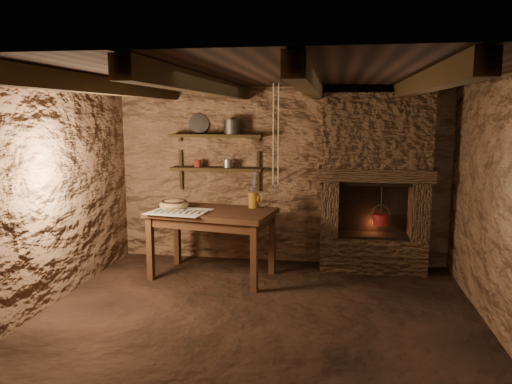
% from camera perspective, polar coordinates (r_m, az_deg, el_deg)
% --- Properties ---
extents(floor, '(4.50, 4.50, 0.00)m').
position_cam_1_polar(floor, '(5.23, 0.21, -14.05)').
color(floor, black).
rests_on(floor, ground).
extents(back_wall, '(4.50, 0.04, 2.40)m').
position_cam_1_polar(back_wall, '(6.85, 2.78, 1.87)').
color(back_wall, '#4D3324').
rests_on(back_wall, floor).
extents(front_wall, '(4.50, 0.04, 2.40)m').
position_cam_1_polar(front_wall, '(2.97, -5.74, -7.55)').
color(front_wall, '#4D3324').
rests_on(front_wall, floor).
extents(left_wall, '(0.04, 4.00, 2.40)m').
position_cam_1_polar(left_wall, '(5.68, -22.84, -0.29)').
color(left_wall, '#4D3324').
rests_on(left_wall, floor).
extents(right_wall, '(0.04, 4.00, 2.40)m').
position_cam_1_polar(right_wall, '(5.06, 26.28, -1.57)').
color(right_wall, '#4D3324').
rests_on(right_wall, floor).
extents(ceiling, '(4.50, 4.00, 0.04)m').
position_cam_1_polar(ceiling, '(4.83, 0.22, 13.20)').
color(ceiling, black).
rests_on(ceiling, back_wall).
extents(beam_far_left, '(0.14, 3.95, 0.16)m').
position_cam_1_polar(beam_far_left, '(5.26, -16.49, 11.50)').
color(beam_far_left, black).
rests_on(beam_far_left, ceiling).
extents(beam_mid_left, '(0.14, 3.95, 0.16)m').
position_cam_1_polar(beam_mid_left, '(4.92, -5.67, 12.02)').
color(beam_mid_left, black).
rests_on(beam_mid_left, ceiling).
extents(beam_mid_right, '(0.14, 3.95, 0.16)m').
position_cam_1_polar(beam_mid_right, '(4.77, 6.31, 12.11)').
color(beam_mid_right, black).
rests_on(beam_mid_right, ceiling).
extents(beam_far_right, '(0.14, 3.95, 0.16)m').
position_cam_1_polar(beam_far_right, '(4.82, 18.51, 11.68)').
color(beam_far_right, black).
rests_on(beam_far_right, ceiling).
extents(shelf_lower, '(1.25, 0.30, 0.04)m').
position_cam_1_polar(shelf_lower, '(6.82, -4.48, 2.67)').
color(shelf_lower, black).
rests_on(shelf_lower, back_wall).
extents(shelf_upper, '(1.25, 0.30, 0.04)m').
position_cam_1_polar(shelf_upper, '(6.79, -4.53, 6.45)').
color(shelf_upper, black).
rests_on(shelf_upper, back_wall).
extents(hearth, '(1.43, 0.51, 2.30)m').
position_cam_1_polar(hearth, '(6.60, 13.42, 1.59)').
color(hearth, '#3C2B1E').
rests_on(hearth, floor).
extents(work_table, '(1.62, 1.10, 0.86)m').
position_cam_1_polar(work_table, '(6.30, -5.02, -5.61)').
color(work_table, '#311C11').
rests_on(work_table, floor).
extents(linen_cloth, '(0.77, 0.66, 0.01)m').
position_cam_1_polar(linen_cloth, '(6.15, -8.73, -2.22)').
color(linen_cloth, beige).
rests_on(linen_cloth, work_table).
extents(pewter_cutlery_row, '(0.61, 0.31, 0.01)m').
position_cam_1_polar(pewter_cutlery_row, '(6.13, -8.79, -2.17)').
color(pewter_cutlery_row, gray).
rests_on(pewter_cutlery_row, linen_cloth).
extents(drinking_glasses, '(0.22, 0.07, 0.09)m').
position_cam_1_polar(drinking_glasses, '(6.26, -8.17, -1.56)').
color(drinking_glasses, silver).
rests_on(drinking_glasses, linen_cloth).
extents(stoneware_jug, '(0.15, 0.15, 0.45)m').
position_cam_1_polar(stoneware_jug, '(6.32, -0.27, -0.08)').
color(stoneware_jug, '#8B5D1B').
rests_on(stoneware_jug, work_table).
extents(wooden_bowl, '(0.41, 0.41, 0.13)m').
position_cam_1_polar(wooden_bowl, '(6.41, -9.32, -1.41)').
color(wooden_bowl, olive).
rests_on(wooden_bowl, work_table).
extents(iron_stockpot, '(0.29, 0.29, 0.18)m').
position_cam_1_polar(iron_stockpot, '(6.74, -2.72, 7.37)').
color(iron_stockpot, '#282624').
rests_on(iron_stockpot, shelf_upper).
extents(tin_pan, '(0.30, 0.21, 0.27)m').
position_cam_1_polar(tin_pan, '(6.95, -6.56, 7.78)').
color(tin_pan, '#969591').
rests_on(tin_pan, shelf_upper).
extents(small_kettle, '(0.18, 0.15, 0.17)m').
position_cam_1_polar(small_kettle, '(6.78, -3.26, 3.28)').
color(small_kettle, '#969591').
rests_on(small_kettle, shelf_lower).
extents(rusty_tin, '(0.12, 0.12, 0.10)m').
position_cam_1_polar(rusty_tin, '(6.89, -6.69, 3.27)').
color(rusty_tin, maroon).
rests_on(rusty_tin, shelf_lower).
extents(red_pot, '(0.24, 0.24, 0.54)m').
position_cam_1_polar(red_pot, '(6.64, 14.05, -2.98)').
color(red_pot, maroon).
rests_on(red_pot, hearth).
extents(hanging_ropes, '(0.08, 0.08, 1.20)m').
position_cam_1_polar(hanging_ropes, '(5.85, 2.29, 6.57)').
color(hanging_ropes, beige).
rests_on(hanging_ropes, ceiling).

